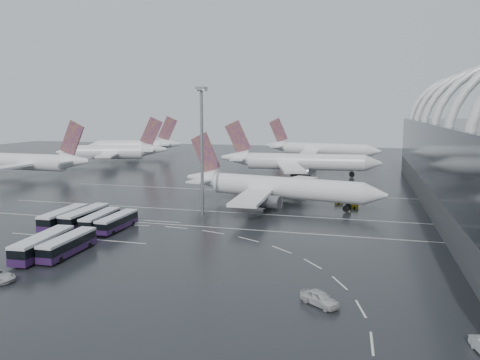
% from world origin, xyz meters
% --- Properties ---
extents(ground, '(420.00, 420.00, 0.00)m').
position_xyz_m(ground, '(0.00, 0.00, 0.00)').
color(ground, black).
rests_on(ground, ground).
extents(lane_marking_near, '(120.00, 0.25, 0.01)m').
position_xyz_m(lane_marking_near, '(0.00, -2.00, 0.01)').
color(lane_marking_near, white).
rests_on(lane_marking_near, ground).
extents(lane_marking_mid, '(120.00, 0.25, 0.01)m').
position_xyz_m(lane_marking_mid, '(0.00, 12.00, 0.01)').
color(lane_marking_mid, white).
rests_on(lane_marking_mid, ground).
extents(lane_marking_far, '(120.00, 0.25, 0.01)m').
position_xyz_m(lane_marking_far, '(0.00, 40.00, 0.01)').
color(lane_marking_far, white).
rests_on(lane_marking_far, ground).
extents(bus_bay_line_south, '(28.00, 0.25, 0.01)m').
position_xyz_m(bus_bay_line_south, '(-24.00, -16.00, 0.01)').
color(bus_bay_line_south, white).
rests_on(bus_bay_line_south, ground).
extents(bus_bay_line_north, '(28.00, 0.25, 0.01)m').
position_xyz_m(bus_bay_line_north, '(-24.00, 0.00, 0.01)').
color(bus_bay_line_north, white).
rests_on(bus_bay_line_north, ground).
extents(airliner_main, '(51.73, 44.72, 17.58)m').
position_xyz_m(airliner_main, '(5.88, 22.70, 4.40)').
color(airliner_main, white).
rests_on(airliner_main, ground).
extents(airliner_gate_b, '(56.58, 50.80, 19.65)m').
position_xyz_m(airliner_gate_b, '(3.89, 75.01, 4.92)').
color(airliner_gate_b, white).
rests_on(airliner_gate_b, ground).
extents(airliner_gate_c, '(54.20, 49.36, 19.35)m').
position_xyz_m(airliner_gate_c, '(6.63, 130.10, 4.84)').
color(airliner_gate_c, white).
rests_on(airliner_gate_c, ground).
extents(jet_remote_west, '(45.44, 36.55, 19.86)m').
position_xyz_m(jet_remote_west, '(-84.22, 49.40, 5.13)').
color(jet_remote_west, white).
rests_on(jet_remote_west, ground).
extents(jet_remote_mid, '(45.71, 37.20, 20.33)m').
position_xyz_m(jet_remote_mid, '(-76.70, 90.12, 5.25)').
color(jet_remote_mid, white).
rests_on(jet_remote_mid, ground).
extents(jet_remote_far, '(45.56, 37.03, 20.16)m').
position_xyz_m(jet_remote_far, '(-83.10, 122.60, 5.20)').
color(jet_remote_far, white).
rests_on(jet_remote_far, ground).
extents(bus_row_near_a, '(3.57, 13.73, 3.36)m').
position_xyz_m(bus_row_near_a, '(-31.59, -8.74, 1.85)').
color(bus_row_near_a, '#28123A').
rests_on(bus_row_near_a, ground).
extents(bus_row_near_b, '(3.40, 13.71, 3.37)m').
position_xyz_m(bus_row_near_b, '(-27.75, -7.25, 1.85)').
color(bus_row_near_b, '#28123A').
rests_on(bus_row_near_b, ground).
extents(bus_row_near_c, '(3.42, 12.36, 3.01)m').
position_xyz_m(bus_row_near_c, '(-23.78, -8.06, 1.65)').
color(bus_row_near_c, '#28123A').
rests_on(bus_row_near_c, ground).
extents(bus_row_near_d, '(3.05, 12.09, 2.96)m').
position_xyz_m(bus_row_near_d, '(-19.72, -8.63, 1.63)').
color(bus_row_near_d, '#28123A').
rests_on(bus_row_near_d, ground).
extents(bus_row_far_b, '(4.23, 14.07, 3.41)m').
position_xyz_m(bus_row_far_b, '(-22.90, -26.53, 1.88)').
color(bus_row_far_b, '#28123A').
rests_on(bus_row_far_b, ground).
extents(bus_row_far_c, '(3.21, 12.72, 3.12)m').
position_xyz_m(bus_row_far_c, '(-19.40, -25.00, 1.71)').
color(bus_row_far_c, '#28123A').
rests_on(bus_row_far_c, ground).
extents(van_curve_b, '(5.45, 4.79, 1.78)m').
position_xyz_m(van_curve_b, '(21.98, -34.56, 0.89)').
color(van_curve_b, silver).
rests_on(van_curve_b, ground).
extents(floodlight_mast, '(2.16, 2.16, 28.20)m').
position_xyz_m(floodlight_mast, '(-7.85, 8.04, 17.74)').
color(floodlight_mast, gray).
rests_on(floodlight_mast, ground).
extents(gse_cart_belly_a, '(1.90, 1.12, 1.04)m').
position_xyz_m(gse_cart_belly_a, '(24.90, 23.74, 0.52)').
color(gse_cart_belly_a, '#B4A118').
rests_on(gse_cart_belly_a, ground).
extents(gse_cart_belly_b, '(2.36, 1.40, 1.29)m').
position_xyz_m(gse_cart_belly_b, '(20.89, 33.16, 0.64)').
color(gse_cart_belly_b, slate).
rests_on(gse_cart_belly_b, ground).
extents(gse_cart_belly_e, '(1.89, 1.12, 1.03)m').
position_xyz_m(gse_cart_belly_e, '(20.97, 28.78, 0.52)').
color(gse_cart_belly_e, '#B4A118').
rests_on(gse_cart_belly_e, ground).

